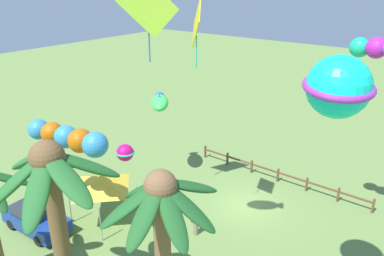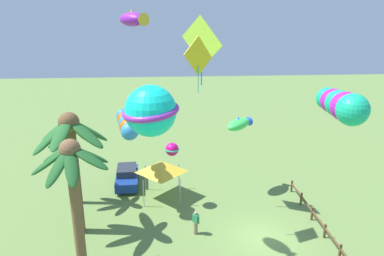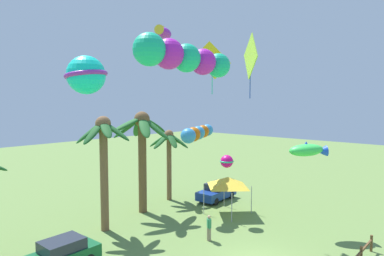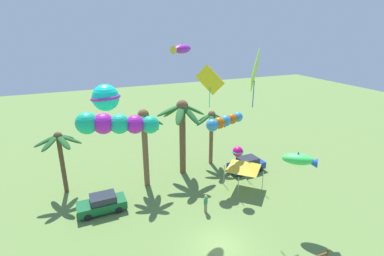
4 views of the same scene
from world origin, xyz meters
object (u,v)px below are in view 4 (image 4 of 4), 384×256
(palm_tree_3, at_px, (144,131))
(kite_tube_3, at_px, (224,121))
(palm_tree_1, at_px, (59,146))
(palm_tree_2, at_px, (182,120))
(palm_tree_0, at_px, (211,124))
(kite_fish_7, at_px, (300,159))
(parked_car_0, at_px, (247,164))
(festival_tent, at_px, (244,165))
(kite_diamond_0, at_px, (210,81))
(spectator_0, at_px, (206,204))
(kite_diamond_4, at_px, (255,71))
(parked_car_1, at_px, (102,204))
(kite_tube_1, at_px, (115,124))
(kite_fish_2, at_px, (181,49))
(kite_ball_6, at_px, (106,98))
(kite_ball_5, at_px, (238,152))

(palm_tree_3, distance_m, kite_tube_3, 7.47)
(kite_tube_3, bearing_deg, palm_tree_1, 166.37)
(palm_tree_1, distance_m, palm_tree_2, 11.43)
(palm_tree_0, distance_m, kite_fish_7, 11.96)
(palm_tree_2, relative_size, parked_car_0, 1.96)
(festival_tent, relative_size, kite_diamond_0, 0.92)
(palm_tree_2, distance_m, spectator_0, 8.84)
(kite_tube_3, bearing_deg, kite_diamond_4, -94.39)
(parked_car_0, xyz_separation_m, parked_car_1, (-14.99, -1.53, 0.00))
(kite_diamond_0, bearing_deg, kite_tube_1, -148.39)
(kite_diamond_0, height_order, kite_tube_3, kite_diamond_0)
(spectator_0, height_order, kite_fish_2, kite_fish_2)
(palm_tree_0, relative_size, spectator_0, 3.87)
(spectator_0, distance_m, kite_ball_6, 11.55)
(kite_diamond_4, bearing_deg, kite_fish_2, 138.04)
(kite_fish_2, bearing_deg, parked_car_0, 12.46)
(kite_diamond_4, height_order, kite_ball_6, kite_diamond_4)
(parked_car_1, relative_size, kite_ball_5, 2.82)
(palm_tree_2, distance_m, kite_ball_6, 9.99)
(spectator_0, xyz_separation_m, kite_tube_3, (3.85, 4.35, 5.32))
(festival_tent, relative_size, kite_ball_6, 1.01)
(palm_tree_0, distance_m, palm_tree_1, 15.08)
(palm_tree_3, distance_m, spectator_0, 8.54)
(kite_tube_1, distance_m, kite_fish_2, 10.51)
(palm_tree_0, distance_m, kite_ball_6, 13.80)
(parked_car_0, xyz_separation_m, kite_diamond_4, (-3.68, -5.57, 10.76))
(parked_car_0, relative_size, festival_tent, 1.40)
(palm_tree_2, xyz_separation_m, kite_fish_2, (-1.54, -4.08, 7.15))
(kite_diamond_4, distance_m, kite_fish_7, 7.23)
(palm_tree_2, height_order, kite_diamond_0, kite_diamond_0)
(palm_tree_2, relative_size, palm_tree_3, 1.03)
(kite_tube_3, distance_m, kite_ball_5, 3.52)
(kite_tube_1, bearing_deg, parked_car_0, 33.65)
(spectator_0, bearing_deg, kite_tube_1, -147.38)
(palm_tree_0, xyz_separation_m, parked_car_1, (-12.32, -4.73, -3.88))
(palm_tree_3, xyz_separation_m, festival_tent, (8.23, -4.10, -3.14))
(kite_diamond_0, bearing_deg, kite_ball_5, 22.30)
(kite_tube_3, bearing_deg, kite_diamond_0, -130.05)
(kite_diamond_0, xyz_separation_m, kite_fish_2, (-0.88, 3.31, 1.97))
(parked_car_1, xyz_separation_m, festival_tent, (12.71, -1.30, 1.72))
(kite_diamond_4, bearing_deg, kite_tube_1, -159.55)
(kite_tube_1, distance_m, kite_ball_5, 13.66)
(kite_fish_7, bearing_deg, kite_ball_5, 112.45)
(parked_car_1, bearing_deg, parked_car_0, 5.84)
(palm_tree_3, xyz_separation_m, kite_fish_7, (9.11, -9.94, -0.23))
(palm_tree_1, relative_size, palm_tree_3, 0.78)
(kite_tube_1, distance_m, kite_tube_3, 14.77)
(palm_tree_3, bearing_deg, palm_tree_1, 167.19)
(palm_tree_0, relative_size, palm_tree_3, 0.81)
(kite_fish_7, bearing_deg, palm_tree_0, 96.14)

